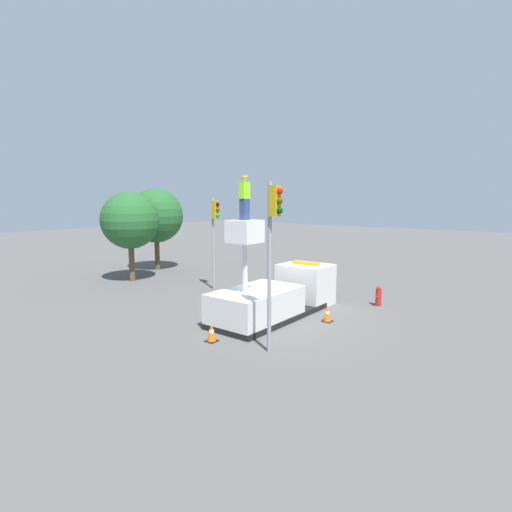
# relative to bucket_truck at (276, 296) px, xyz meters

# --- Properties ---
(ground_plane) EXTENTS (120.00, 120.00, 0.00)m
(ground_plane) POSITION_rel_bucket_truck_xyz_m (-0.47, 0.00, -0.89)
(ground_plane) COLOR #565451
(bucket_truck) EXTENTS (7.09, 2.45, 4.41)m
(bucket_truck) POSITION_rel_bucket_truck_xyz_m (0.00, 0.00, 0.00)
(bucket_truck) COLOR black
(bucket_truck) RESTS_ON ground
(worker) EXTENTS (0.40, 0.26, 1.75)m
(worker) POSITION_rel_bucket_truck_xyz_m (-2.20, 0.00, 4.40)
(worker) COLOR navy
(worker) RESTS_ON bucket_truck
(traffic_light_pole) EXTENTS (0.34, 0.57, 5.82)m
(traffic_light_pole) POSITION_rel_bucket_truck_xyz_m (-3.76, -2.49, 3.22)
(traffic_light_pole) COLOR gray
(traffic_light_pole) RESTS_ON ground
(traffic_light_across) EXTENTS (0.34, 0.57, 5.30)m
(traffic_light_across) POSITION_rel_bucket_truck_xyz_m (2.13, 5.82, 2.86)
(traffic_light_across) COLOR gray
(traffic_light_across) RESTS_ON ground
(fire_hydrant) EXTENTS (0.53, 0.29, 1.00)m
(fire_hydrant) POSITION_rel_bucket_truck_xyz_m (4.45, -3.06, -0.40)
(fire_hydrant) COLOR #B2231E
(fire_hydrant) RESTS_ON ground
(traffic_cone_rear) EXTENTS (0.41, 0.41, 0.70)m
(traffic_cone_rear) POSITION_rel_bucket_truck_xyz_m (-4.24, -0.08, -0.55)
(traffic_cone_rear) COLOR black
(traffic_cone_rear) RESTS_ON ground
(traffic_cone_curbside) EXTENTS (0.41, 0.41, 0.74)m
(traffic_cone_curbside) POSITION_rel_bucket_truck_xyz_m (0.57, -2.30, -0.54)
(traffic_cone_curbside) COLOR black
(traffic_cone_curbside) RESTS_ON ground
(tree_left_bg) EXTENTS (3.63, 3.63, 5.73)m
(tree_left_bg) POSITION_rel_bucket_truck_xyz_m (0.63, 11.80, 3.01)
(tree_left_bg) COLOR brown
(tree_left_bg) RESTS_ON ground
(tree_right_bg) EXTENTS (3.98, 3.98, 6.02)m
(tree_right_bg) POSITION_rel_bucket_truck_xyz_m (4.33, 13.93, 3.13)
(tree_right_bg) COLOR brown
(tree_right_bg) RESTS_ON ground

